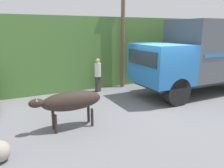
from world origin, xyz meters
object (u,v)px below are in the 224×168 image
pedestrian_on_hill (98,73)px  brown_cow (71,101)px  cargo_truck (205,54)px  utility_pole (123,28)px

pedestrian_on_hill → brown_cow: bearing=28.9°
cargo_truck → brown_cow: 7.19m
brown_cow → utility_pole: 5.95m
utility_pole → brown_cow: bearing=-135.8°
cargo_truck → brown_cow: bearing=-169.2°
cargo_truck → pedestrian_on_hill: (-4.64, 2.36, -0.97)m
cargo_truck → brown_cow: cargo_truck is taller
cargo_truck → utility_pole: utility_pole is taller
utility_pole → pedestrian_on_hill: bearing=-168.9°
cargo_truck → brown_cow: size_ratio=3.00×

